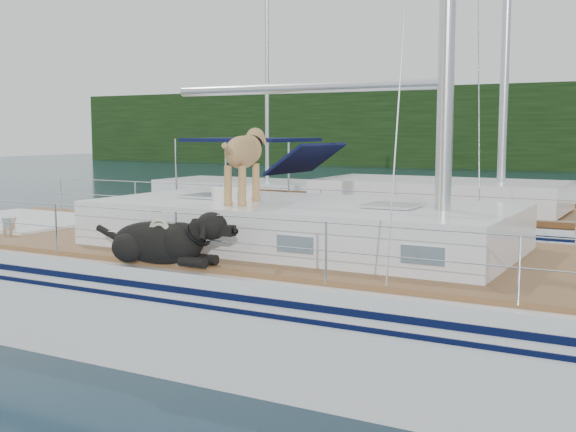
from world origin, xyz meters
The scene contains 4 objects.
ground centered at (0.00, 0.00, 0.00)m, with size 120.00×120.00×0.00m, color black.
main_sailboat centered at (0.09, -0.01, 0.68)m, with size 12.00×3.85×14.01m.
neighbor_sailboat centered at (-0.42, 6.13, 0.63)m, with size 11.00×3.50×13.30m.
bg_boat_west centered at (-8.00, 14.00, 0.45)m, with size 8.00×3.00×11.65m.
Camera 1 is at (4.99, -7.89, 2.68)m, focal length 45.00 mm.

